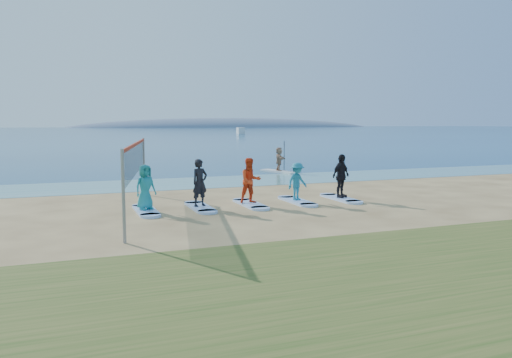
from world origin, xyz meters
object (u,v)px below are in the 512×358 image
object	(u,v)px
boat_offshore_b	(241,134)
surfboard_3	(297,201)
paddleboarder	(279,159)
surfboard_4	(341,198)
student_0	(145,187)
paddleboard	(279,172)
student_1	(200,183)
surfboard_0	(146,211)
surfboard_1	(200,207)
surfboard_2	(250,204)
student_4	(341,176)
student_2	(250,181)
volleyball_net	(136,159)
student_3	(297,181)

from	to	relation	value
boat_offshore_b	surfboard_3	xyz separation A→B (m)	(-36.48, -111.70, 0.04)
paddleboarder	surfboard_4	distance (m)	11.34
boat_offshore_b	student_0	distance (m)	119.50
student_0	boat_offshore_b	bearing A→B (deg)	45.82
paddleboard	student_1	distance (m)	13.76
paddleboard	student_0	world-z (taller)	student_0
boat_offshore_b	surfboard_0	world-z (taller)	boat_offshore_b
surfboard_1	surfboard_2	bearing A→B (deg)	0.00
student_4	paddleboarder	bearing A→B (deg)	54.65
student_0	student_2	world-z (taller)	student_2
student_1	surfboard_0	bearing A→B (deg)	159.42
volleyball_net	paddleboard	bearing A→B (deg)	47.26
volleyball_net	student_1	bearing A→B (deg)	2.05
volleyball_net	surfboard_3	xyz separation A→B (m)	(6.29, 0.08, -1.86)
student_3	surfboard_4	size ratio (longest dim) A/B	0.68
surfboard_1	student_3	distance (m)	4.06
surfboard_1	student_4	size ratio (longest dim) A/B	1.23
student_3	surfboard_2	bearing A→B (deg)	160.49
volleyball_net	boat_offshore_b	bearing A→B (deg)	69.07
paddleboarder	student_2	bearing A→B (deg)	157.78
student_1	student_3	distance (m)	3.98
paddleboarder	student_1	xyz separation A→B (m)	(-8.05, -11.12, 0.10)
surfboard_0	student_2	size ratio (longest dim) A/B	1.27
student_0	student_1	bearing A→B (deg)	-23.37
boat_offshore_b	student_0	xyz separation A→B (m)	(-42.45, -111.70, 0.89)
student_1	student_3	size ratio (longest dim) A/B	1.16
paddleboard	student_3	distance (m)	11.87
surfboard_0	student_4	world-z (taller)	student_4
surfboard_1	student_3	world-z (taller)	student_3
student_0	surfboard_2	size ratio (longest dim) A/B	0.73
paddleboard	student_1	xyz separation A→B (m)	(-8.05, -11.12, 0.90)
student_0	surfboard_3	xyz separation A→B (m)	(5.97, 0.00, -0.85)
boat_offshore_b	surfboard_3	distance (m)	117.51
paddleboard	student_3	xyz separation A→B (m)	(-4.07, -11.12, 0.78)
student_0	surfboard_1	size ratio (longest dim) A/B	0.73
student_0	volleyball_net	bearing A→B (deg)	171.39
boat_offshore_b	student_1	bearing A→B (deg)	-98.67
student_0	surfboard_0	bearing A→B (deg)	0.00
boat_offshore_b	student_2	distance (m)	118.14
student_4	boat_offshore_b	bearing A→B (deg)	48.07
surfboard_0	surfboard_4	bearing A→B (deg)	0.00
student_2	surfboard_3	bearing A→B (deg)	0.33
student_0	surfboard_2	world-z (taller)	student_0
paddleboard	student_3	bearing A→B (deg)	-126.59
surfboard_0	surfboard_2	xyz separation A→B (m)	(3.98, 0.00, 0.00)
surfboard_0	student_1	distance (m)	2.19
paddleboarder	surfboard_0	distance (m)	15.00
surfboard_2	student_4	distance (m)	4.09
paddleboard	surfboard_1	xyz separation A→B (m)	(-8.05, -11.12, -0.01)
paddleboarder	surfboard_0	xyz separation A→B (m)	(-10.04, -11.12, -0.82)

